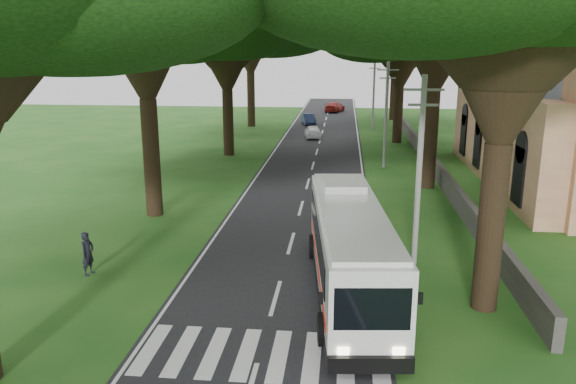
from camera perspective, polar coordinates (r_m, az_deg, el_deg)
name	(u,v)px	position (r m, az deg, el deg)	size (l,w,h in m)	color
ground	(268,324)	(19.43, -2.00, -13.24)	(140.00, 140.00, 0.00)	#1B4D16
road	(312,169)	(43.06, 2.47, 2.40)	(8.00, 120.00, 0.04)	black
crosswalk	(260,355)	(17.71, -2.91, -16.23)	(8.00, 3.00, 0.01)	silver
property_wall	(434,166)	(42.41, 14.64, 2.56)	(0.35, 50.00, 1.20)	#383533
pole_near	(419,169)	(23.75, 13.19, 2.31)	(1.60, 0.24, 8.00)	gray
pole_mid	(386,113)	(43.42, 9.94, 7.88)	(1.60, 0.24, 8.00)	gray
pole_far	(374,93)	(63.30, 8.70, 9.96)	(1.60, 0.24, 8.00)	gray
tree_l_midb	(225,20)	(48.11, -6.37, 16.95)	(16.19, 16.19, 14.65)	black
tree_l_far	(250,15)	(66.03, -3.91, 17.51)	(12.65, 12.65, 15.44)	black
tree_r_midb	(402,29)	(55.29, 11.52, 15.94)	(13.83, 13.83, 13.74)	black
tree_r_far	(397,17)	(73.37, 11.03, 17.04)	(15.98, 15.98, 16.08)	black
coach_bus	(350,247)	(21.12, 6.29, -5.54)	(3.58, 11.74, 3.41)	white
distant_car_a	(313,131)	(57.58, 2.55, 6.17)	(1.57, 3.90, 1.33)	silver
distant_car_b	(308,119)	(67.86, 2.09, 7.42)	(1.33, 3.82, 1.26)	navy
distant_car_c	(335,107)	(81.41, 4.76, 8.62)	(1.96, 4.82, 1.40)	maroon
pedestrian	(88,253)	(24.34, -19.68, -5.90)	(0.66, 0.44, 1.82)	black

